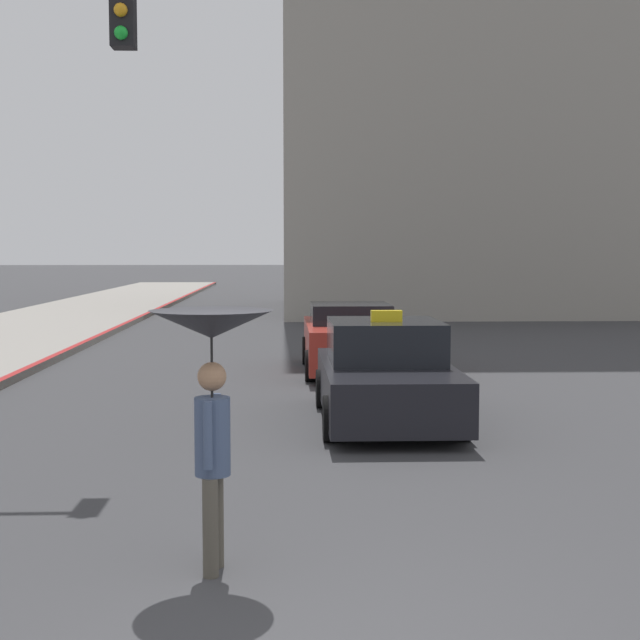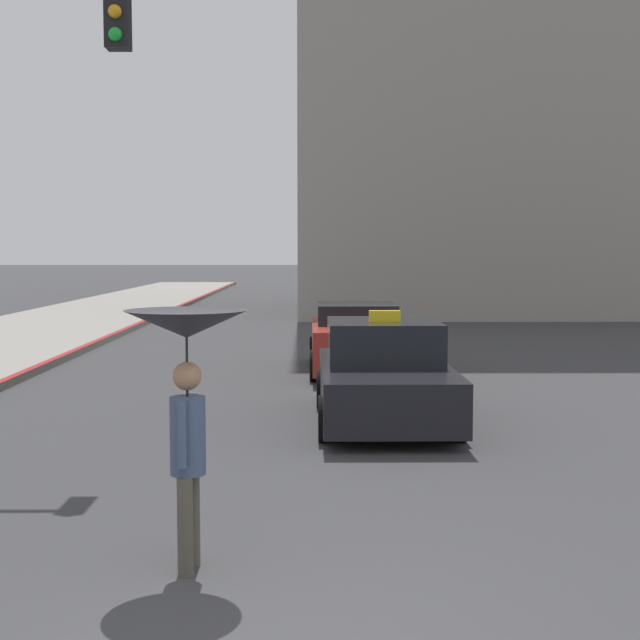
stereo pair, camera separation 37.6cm
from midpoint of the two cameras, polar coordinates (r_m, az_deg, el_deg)
The scene contains 3 objects.
taxi at distance 12.81m, azimuth 3.38°, elevation -3.62°, with size 1.91×4.04×1.61m.
sedan_red at distance 18.06m, azimuth 1.38°, elevation -1.26°, with size 1.91×4.10×1.38m.
pedestrian_with_umbrella at distance 6.79m, azimuth -8.52°, elevation -2.96°, with size 0.94×0.94×2.01m.
Camera 1 is at (-0.15, -5.43, 2.46)m, focal length 50.00 mm.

